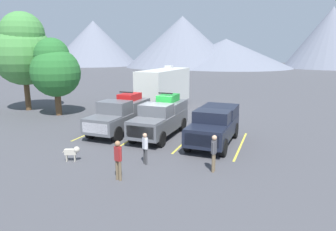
{
  "coord_description": "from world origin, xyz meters",
  "views": [
    {
      "loc": [
        6.76,
        -16.97,
        5.43
      ],
      "look_at": [
        0.0,
        1.19,
        1.2
      ],
      "focal_mm": 32.49,
      "sensor_mm": 36.0,
      "label": 1
    }
  ],
  "objects": [
    {
      "name": "pickup_truck_c",
      "position": [
        3.31,
        0.07,
        1.15
      ],
      "size": [
        2.28,
        5.36,
        2.09
      ],
      "color": "black",
      "rests_on": "ground"
    },
    {
      "name": "lot_stripe_c",
      "position": [
        1.62,
        0.19,
        0.0
      ],
      "size": [
        0.12,
        5.5,
        0.01
      ],
      "primitive_type": "cube",
      "color": "gold",
      "rests_on": "ground"
    },
    {
      "name": "lot_stripe_d",
      "position": [
        4.86,
        0.19,
        0.0
      ],
      "size": [
        0.12,
        5.5,
        0.01
      ],
      "primitive_type": "cube",
      "color": "gold",
      "rests_on": "ground"
    },
    {
      "name": "pickup_truck_a",
      "position": [
        -3.1,
        0.49,
        1.21
      ],
      "size": [
        2.24,
        5.57,
        2.61
      ],
      "color": "#595B60",
      "rests_on": "ground"
    },
    {
      "name": "lot_stripe_a",
      "position": [
        -4.86,
        0.19,
        0.0
      ],
      "size": [
        0.12,
        5.5,
        0.01
      ],
      "primitive_type": "cube",
      "color": "gold",
      "rests_on": "ground"
    },
    {
      "name": "pickup_truck_b",
      "position": [
        -0.22,
        0.49,
        1.23
      ],
      "size": [
        2.16,
        5.52,
        2.68
      ],
      "color": "#595B60",
      "rests_on": "ground"
    },
    {
      "name": "lot_stripe_b",
      "position": [
        -1.62,
        0.19,
        0.0
      ],
      "size": [
        0.12,
        5.5,
        0.01
      ],
      "primitive_type": "cube",
      "color": "gold",
      "rests_on": "ground"
    },
    {
      "name": "camper_trailer_a",
      "position": [
        -3.28,
        8.99,
        2.07
      ],
      "size": [
        2.71,
        8.59,
        3.94
      ],
      "color": "silver",
      "rests_on": "ground"
    },
    {
      "name": "person_c",
      "position": [
        4.18,
        -4.12,
        0.99
      ],
      "size": [
        0.23,
        0.38,
        1.71
      ],
      "color": "#726047",
      "rests_on": "ground"
    },
    {
      "name": "dog",
      "position": [
        -2.58,
        -5.27,
        0.52
      ],
      "size": [
        0.81,
        0.48,
        0.76
      ],
      "color": "beige",
      "rests_on": "ground"
    },
    {
      "name": "person_a",
      "position": [
        0.9,
        -4.36,
        0.89
      ],
      "size": [
        0.3,
        0.28,
        1.55
      ],
      "color": "#3F3F42",
      "rests_on": "ground"
    },
    {
      "name": "person_b",
      "position": [
        0.61,
        -6.43,
        1.0
      ],
      "size": [
        0.37,
        0.26,
        1.73
      ],
      "color": "#726047",
      "rests_on": "ground"
    },
    {
      "name": "mountain_ridge",
      "position": [
        0.06,
        77.58,
        7.33
      ],
      "size": [
        144.45,
        40.88,
        17.55
      ],
      "color": "slate",
      "rests_on": "ground"
    },
    {
      "name": "tree_a",
      "position": [
        -10.72,
        3.36,
        3.9
      ],
      "size": [
        4.0,
        4.0,
        6.37
      ],
      "color": "brown",
      "rests_on": "ground"
    },
    {
      "name": "tree_b",
      "position": [
        -14.64,
        4.1,
        5.37
      ],
      "size": [
        5.27,
        5.27,
        8.6
      ],
      "color": "brown",
      "rests_on": "ground"
    },
    {
      "name": "ground_plane",
      "position": [
        0.0,
        0.0,
        0.0
      ],
      "size": [
        240.0,
        240.0,
        0.0
      ],
      "primitive_type": "plane",
      "color": "#47474C"
    }
  ]
}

